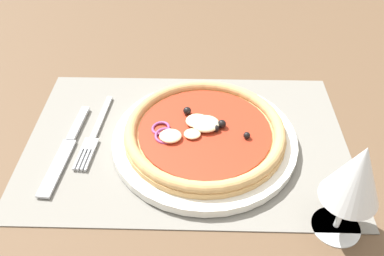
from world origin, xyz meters
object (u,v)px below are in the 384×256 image
(plate, at_px, (204,139))
(knife, at_px, (66,149))
(wine_glass, at_px, (356,176))
(fork, at_px, (94,134))
(pizza, at_px, (204,131))

(plate, height_order, knife, plate)
(wine_glass, bearing_deg, fork, -25.06)
(plate, relative_size, knife, 1.46)
(fork, distance_m, wine_glass, 0.40)
(pizza, bearing_deg, wine_glass, 138.70)
(knife, bearing_deg, wine_glass, 76.51)
(plate, distance_m, wine_glass, 0.25)
(fork, relative_size, knife, 0.90)
(pizza, xyz_separation_m, fork, (0.18, -0.01, -0.02))
(pizza, relative_size, fork, 1.41)
(wine_glass, bearing_deg, plate, -41.39)
(fork, distance_m, knife, 0.05)
(pizza, distance_m, knife, 0.22)
(fork, bearing_deg, pizza, 90.80)
(plate, height_order, pizza, pizza)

